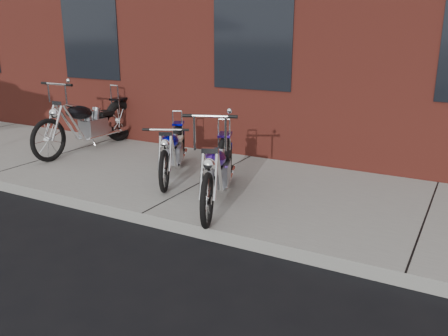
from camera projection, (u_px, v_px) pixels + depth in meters
The scene contains 5 objects.
ground at pixel (142, 225), 5.71m from camera, with size 120.00×120.00×0.00m, color black.
sidewalk at pixel (206, 184), 6.95m from camera, with size 22.00×3.00×0.15m, color slate.
chopper_purple at pixel (218, 172), 5.95m from camera, with size 0.91×2.07×1.22m.
chopper_blue at pixel (173, 152), 7.03m from camera, with size 0.97×1.85×0.88m.
chopper_third at pixel (90, 125), 8.53m from camera, with size 0.61×2.50×1.27m.
Camera 1 is at (3.40, -4.16, 2.29)m, focal length 38.00 mm.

